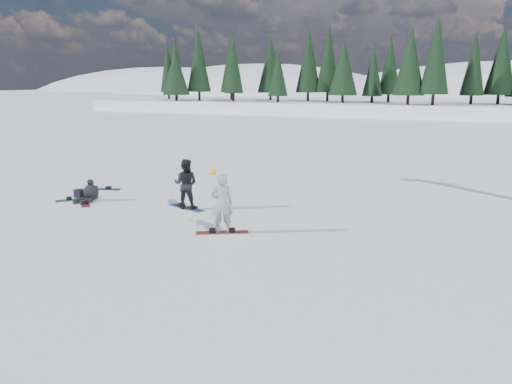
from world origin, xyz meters
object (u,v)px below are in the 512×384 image
at_px(snowboarder_woman, 222,203).
at_px(snowboard_loose_c, 102,189).
at_px(gear_bag, 80,194).
at_px(snowboard_loose_b, 85,202).
at_px(seated_rider, 90,193).
at_px(snowboard_loose_a, 77,199).
at_px(snowboarder_man, 186,184).

bearing_deg(snowboarder_woman, snowboard_loose_c, -53.74).
distance_m(gear_bag, snowboard_loose_b, 0.92).
relative_size(snowboarder_woman, snowboard_loose_c, 1.25).
distance_m(seated_rider, snowboard_loose_a, 0.65).
height_order(snowboard_loose_b, snowboard_loose_c, same).
height_order(snowboarder_man, snowboard_loose_a, snowboarder_man).
xyz_separation_m(gear_bag, snowboard_loose_c, (-0.26, 1.47, -0.14)).
distance_m(seated_rider, snowboard_loose_b, 0.42).
xyz_separation_m(seated_rider, snowboard_loose_a, (-0.58, -0.05, -0.29)).
distance_m(snowboarder_woman, snowboard_loose_b, 6.38).
height_order(snowboarder_woman, snowboarder_man, snowboarder_woman).
bearing_deg(snowboard_loose_b, snowboarder_woman, 34.55).
bearing_deg(snowboard_loose_b, snowboard_loose_c, 162.14).
bearing_deg(snowboard_loose_b, gear_bag, -171.49).
distance_m(seated_rider, gear_bag, 0.76).
distance_m(snowboarder_man, snowboard_loose_c, 4.97).
distance_m(gear_bag, snowboard_loose_a, 0.35).
relative_size(snowboarder_woman, snowboarder_man, 1.10).
relative_size(gear_bag, snowboard_loose_c, 0.30).
height_order(gear_bag, snowboard_loose_c, gear_bag).
bearing_deg(snowboard_loose_c, snowboarder_woman, -43.87).
relative_size(snowboarder_man, snowboard_loose_c, 1.14).
xyz_separation_m(snowboarder_woman, snowboard_loose_c, (-7.16, 3.32, -0.86)).
bearing_deg(gear_bag, snowboarder_man, 2.48).
distance_m(snowboard_loose_b, snowboard_loose_c, 2.25).
bearing_deg(snowboarder_woman, snowboard_loose_a, -41.77).
bearing_deg(snowboarder_man, snowboard_loose_c, -28.74).
relative_size(snowboarder_man, seated_rider, 1.80).
height_order(snowboarder_man, gear_bag, snowboarder_man).
distance_m(seated_rider, snowboard_loose_c, 1.99).
relative_size(snowboarder_woman, gear_bag, 4.17).
distance_m(snowboarder_man, snowboard_loose_b, 3.92).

